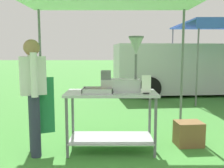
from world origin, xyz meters
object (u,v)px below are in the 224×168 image
(stall_canopy, at_px, (112,0))
(van_silver, at_px, (188,68))
(donut_fryer, at_px, (124,74))
(donut_tray, at_px, (99,91))
(supply_crate, at_px, (189,134))
(donut_cart, at_px, (112,109))
(menu_sign, at_px, (147,86))
(vendor, at_px, (35,91))

(stall_canopy, relative_size, van_silver, 0.56)
(stall_canopy, relative_size, donut_fryer, 3.59)
(donut_tray, bearing_deg, supply_crate, 11.96)
(donut_cart, distance_m, supply_crate, 1.29)
(donut_fryer, distance_m, menu_sign, 0.40)
(donut_cart, xyz_separation_m, supply_crate, (1.20, 0.21, -0.43))
(stall_canopy, xyz_separation_m, vendor, (-1.07, -0.23, -1.26))
(stall_canopy, distance_m, supply_crate, 2.32)
(donut_cart, bearing_deg, vendor, -172.94)
(donut_cart, xyz_separation_m, van_silver, (2.59, 5.20, 0.26))
(donut_cart, bearing_deg, donut_tray, -154.55)
(vendor, relative_size, supply_crate, 3.73)
(donut_cart, distance_m, menu_sign, 0.62)
(donut_tray, bearing_deg, vendor, -177.05)
(stall_canopy, height_order, supply_crate, stall_canopy)
(menu_sign, xyz_separation_m, supply_crate, (0.72, 0.37, -0.80))
(menu_sign, distance_m, van_silver, 5.76)
(donut_fryer, bearing_deg, donut_tray, -158.20)
(menu_sign, xyz_separation_m, van_silver, (2.12, 5.36, -0.10))
(supply_crate, relative_size, van_silver, 0.08)
(donut_cart, relative_size, supply_crate, 3.01)
(vendor, relative_size, van_silver, 0.32)
(donut_tray, bearing_deg, van_silver, 62.28)
(donut_fryer, distance_m, van_silver, 5.69)
(van_silver, bearing_deg, donut_cart, -116.53)
(menu_sign, relative_size, vendor, 0.16)
(donut_fryer, height_order, supply_crate, donut_fryer)
(van_silver, bearing_deg, supply_crate, -105.64)
(donut_fryer, relative_size, menu_sign, 3.08)
(donut_fryer, height_order, vendor, donut_fryer)
(donut_cart, height_order, menu_sign, menu_sign)
(menu_sign, bearing_deg, vendor, 178.90)
(donut_tray, distance_m, donut_fryer, 0.45)
(van_silver, bearing_deg, vendor, -124.50)
(donut_cart, distance_m, van_silver, 5.82)
(stall_canopy, xyz_separation_m, donut_tray, (-0.18, -0.19, -1.27))
(vendor, height_order, supply_crate, vendor)
(donut_cart, height_order, vendor, vendor)
(vendor, xyz_separation_m, van_silver, (3.66, 5.33, -0.03))
(donut_tray, distance_m, menu_sign, 0.67)
(donut_fryer, bearing_deg, van_silver, 64.79)
(van_silver, bearing_deg, donut_tray, -117.72)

